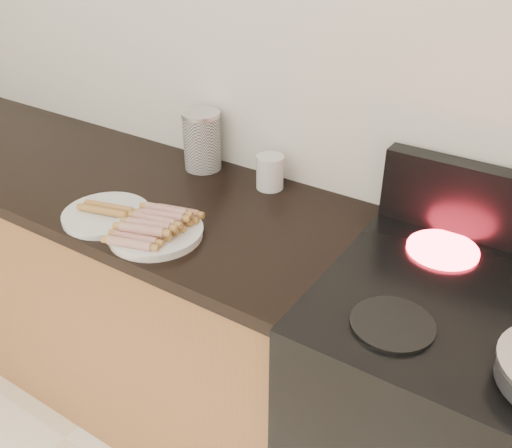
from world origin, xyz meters
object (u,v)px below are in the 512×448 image
Objects in this scene: stove at (457,446)px; main_plate at (156,233)px; mug at (270,172)px; side_plate at (106,215)px; canister at (202,141)px.

main_plate is (-0.84, -0.16, 0.45)m from stove.
stove is 8.63× the size of mug.
side_plate is 1.28× the size of canister.
mug is at bearing 161.56° from stove.
side_plate is (-1.03, -0.17, 0.45)m from stove.
side_plate is 0.42m from canister.
canister is 0.26m from mug.
side_plate is 0.50m from mug.
mug is at bearing 0.00° from canister.
stove is at bearing -18.44° from mug.
canister reaches higher than stove.
main_plate is at bearing -169.06° from stove.
mug is (0.26, 0.00, -0.04)m from canister.
side_plate reaches higher than stove.
side_plate is at bearing -170.86° from stove.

